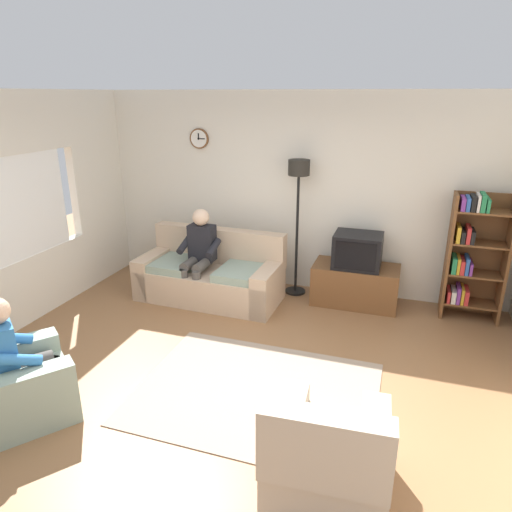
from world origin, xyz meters
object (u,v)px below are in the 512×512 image
(couch, at_px, (211,276))
(tv_stand, at_px, (355,285))
(armchair_near_bookshelf, at_px, (328,459))
(tv, at_px, (358,251))
(armchair_near_window, at_px, (11,388))
(person_in_left_armchair, at_px, (16,352))
(floor_lamp, at_px, (298,191))
(person_on_couch, at_px, (199,251))
(bookshelf, at_px, (472,254))

(couch, height_order, tv_stand, couch)
(tv_stand, relative_size, armchair_near_bookshelf, 1.18)
(tv, bearing_deg, armchair_near_bookshelf, -86.38)
(armchair_near_window, xyz_separation_m, person_in_left_armchair, (0.05, 0.07, 0.32))
(floor_lamp, distance_m, armchair_near_bookshelf, 3.65)
(tv, distance_m, person_on_couch, 2.06)
(tv, bearing_deg, floor_lamp, 171.55)
(armchair_near_window, relative_size, person_on_couch, 0.96)
(couch, xyz_separation_m, person_in_left_armchair, (-0.56, -2.75, 0.29))
(tv, height_order, armchair_near_bookshelf, tv)
(couch, height_order, armchair_near_window, same)
(couch, height_order, tv, tv)
(bookshelf, height_order, armchair_near_window, bookshelf)
(couch, distance_m, tv_stand, 1.93)
(floor_lamp, bearing_deg, tv, -8.45)
(couch, xyz_separation_m, person_on_couch, (-0.11, -0.11, 0.39))
(couch, distance_m, person_on_couch, 0.42)
(couch, xyz_separation_m, armchair_near_window, (-0.61, -2.82, -0.02))
(tv_stand, bearing_deg, tv, -90.00)
(armchair_near_bookshelf, bearing_deg, couch, 126.94)
(armchair_near_window, height_order, armchair_near_bookshelf, same)
(person_on_couch, bearing_deg, couch, 45.45)
(couch, height_order, bookshelf, bookshelf)
(bookshelf, bearing_deg, floor_lamp, 179.24)
(armchair_near_bookshelf, xyz_separation_m, person_on_couch, (-2.19, 2.66, 0.41))
(armchair_near_bookshelf, distance_m, person_in_left_armchair, 2.66)
(bookshelf, distance_m, person_in_left_armchair, 5.00)
(floor_lamp, xyz_separation_m, person_in_left_armchair, (-1.61, -3.28, -0.85))
(couch, bearing_deg, floor_lamp, 26.76)
(couch, height_order, armchair_near_bookshelf, same)
(floor_lamp, height_order, armchair_near_bookshelf, floor_lamp)
(tv_stand, xyz_separation_m, person_in_left_armchair, (-2.44, -3.18, 0.34))
(person_on_couch, relative_size, person_in_left_armchair, 1.11)
(tv_stand, bearing_deg, couch, -167.08)
(tv_stand, bearing_deg, floor_lamp, 173.21)
(couch, distance_m, floor_lamp, 1.64)
(floor_lamp, distance_m, person_on_couch, 1.52)
(tv_stand, height_order, person_on_couch, person_on_couch)
(armchair_near_window, bearing_deg, armchair_near_bookshelf, 1.00)
(bookshelf, height_order, floor_lamp, floor_lamp)
(couch, bearing_deg, person_in_left_armchair, -101.45)
(tv_stand, xyz_separation_m, floor_lamp, (-0.83, 0.10, 1.19))
(tv, bearing_deg, person_on_couch, -165.43)
(bookshelf, bearing_deg, tv, -176.00)
(tv, relative_size, person_in_left_armchair, 0.54)
(bookshelf, distance_m, person_on_couch, 3.40)
(tv_stand, bearing_deg, bookshelf, 2.97)
(floor_lamp, height_order, person_on_couch, floor_lamp)
(bookshelf, xyz_separation_m, floor_lamp, (-2.18, 0.03, 0.63))
(tv, xyz_separation_m, bookshelf, (1.35, 0.09, 0.07))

